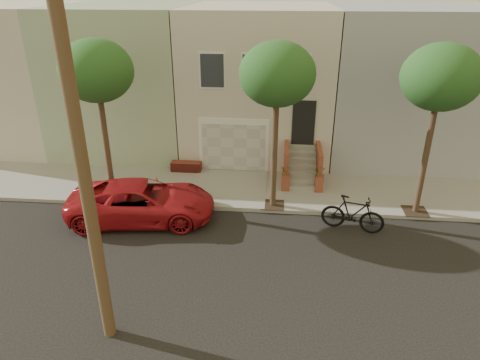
{
  "coord_description": "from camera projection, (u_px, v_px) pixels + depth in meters",
  "views": [
    {
      "loc": [
        1.13,
        -11.31,
        8.3
      ],
      "look_at": [
        -0.22,
        3.0,
        1.61
      ],
      "focal_mm": 32.41,
      "sensor_mm": 36.0,
      "label": 1
    }
  ],
  "objects": [
    {
      "name": "tree_mid",
      "position": [
        277.0,
        75.0,
        15.03
      ],
      "size": [
        2.7,
        2.57,
        6.3
      ],
      "color": "#2D2116",
      "rests_on": "sidewalk"
    },
    {
      "name": "tree_right",
      "position": [
        441.0,
        78.0,
        14.56
      ],
      "size": [
        2.7,
        2.57,
        6.3
      ],
      "color": "#2D2116",
      "rests_on": "sidewalk"
    },
    {
      "name": "pickup_truck",
      "position": [
        142.0,
        201.0,
        16.18
      ],
      "size": [
        5.64,
        3.09,
        1.5
      ],
      "primitive_type": "imported",
      "rotation": [
        0.0,
        0.0,
        1.69
      ],
      "color": "#A8151D",
      "rests_on": "ground"
    },
    {
      "name": "sidewalk",
      "position": [
        250.0,
        190.0,
        18.61
      ],
      "size": [
        40.0,
        3.7,
        0.15
      ],
      "primitive_type": "cube",
      "color": "gray",
      "rests_on": "ground"
    },
    {
      "name": "tree_left",
      "position": [
        96.0,
        72.0,
        15.58
      ],
      "size": [
        2.7,
        2.57,
        6.3
      ],
      "color": "#2D2116",
      "rests_on": "sidewalk"
    },
    {
      "name": "motorcycle",
      "position": [
        353.0,
        214.0,
        15.49
      ],
      "size": [
        2.32,
        1.17,
        1.34
      ],
      "primitive_type": "imported",
      "rotation": [
        0.0,
        0.0,
        1.32
      ],
      "color": "black",
      "rests_on": "ground"
    },
    {
      "name": "ground",
      "position": [
        238.0,
        265.0,
        13.81
      ],
      "size": [
        90.0,
        90.0,
        0.0
      ],
      "primitive_type": "plane",
      "color": "black",
      "rests_on": "ground"
    },
    {
      "name": "house_row",
      "position": [
        259.0,
        78.0,
        22.37
      ],
      "size": [
        33.1,
        11.7,
        7.0
      ],
      "color": "#BCB2A1",
      "rests_on": "sidewalk"
    }
  ]
}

